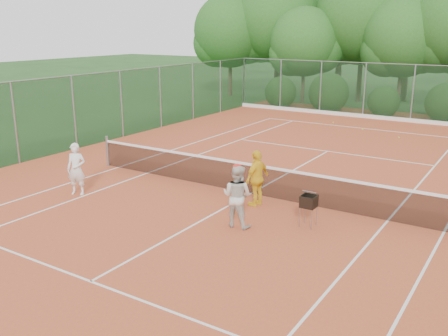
% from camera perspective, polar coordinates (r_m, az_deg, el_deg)
% --- Properties ---
extents(ground, '(120.00, 120.00, 0.00)m').
position_cam_1_polar(ground, '(15.14, 2.99, -3.06)').
color(ground, '#1F4418').
rests_on(ground, ground).
extents(clay_court, '(18.00, 36.00, 0.02)m').
position_cam_1_polar(clay_court, '(15.14, 2.99, -3.02)').
color(clay_court, '#B84E2A').
rests_on(clay_court, ground).
extents(tennis_net, '(11.97, 0.10, 1.10)m').
position_cam_1_polar(tennis_net, '(14.98, 3.02, -1.13)').
color(tennis_net, gray).
rests_on(tennis_net, clay_court).
extents(player_white, '(0.68, 0.58, 1.57)m').
position_cam_1_polar(player_white, '(15.53, -16.51, -0.12)').
color(player_white, white).
rests_on(player_white, clay_court).
extents(player_center_grp, '(0.82, 0.66, 1.64)m').
position_cam_1_polar(player_center_grp, '(12.48, 1.49, -3.18)').
color(player_center_grp, beige).
rests_on(player_center_grp, clay_court).
extents(player_yellow, '(0.51, 0.98, 1.60)m').
position_cam_1_polar(player_yellow, '(13.97, 3.80, -1.16)').
color(player_yellow, yellow).
rests_on(player_yellow, clay_court).
extents(ball_hopper, '(0.36, 0.36, 0.82)m').
position_cam_1_polar(ball_hopper, '(12.69, 9.67, -3.85)').
color(ball_hopper, gray).
rests_on(ball_hopper, clay_court).
extents(stray_ball_a, '(0.07, 0.07, 0.07)m').
position_cam_1_polar(stray_ball_a, '(27.01, 12.38, 5.12)').
color(stray_ball_a, yellow).
rests_on(stray_ball_a, clay_court).
extents(stray_ball_b, '(0.07, 0.07, 0.07)m').
position_cam_1_polar(stray_ball_b, '(24.05, 19.35, 3.30)').
color(stray_ball_b, '#C6E936').
rests_on(stray_ball_b, clay_court).
extents(stray_ball_c, '(0.07, 0.07, 0.07)m').
position_cam_1_polar(stray_ball_c, '(25.49, 15.56, 4.28)').
color(stray_ball_c, '#C4E334').
rests_on(stray_ball_c, clay_court).
extents(court_markings, '(11.03, 23.83, 0.01)m').
position_cam_1_polar(court_markings, '(15.14, 2.99, -2.98)').
color(court_markings, white).
rests_on(court_markings, clay_court).
extents(fence_back, '(18.07, 0.07, 3.00)m').
position_cam_1_polar(fence_back, '(28.58, 18.24, 8.25)').
color(fence_back, '#19381E').
rests_on(fence_back, clay_court).
extents(fence_left, '(0.07, 33.07, 3.00)m').
position_cam_1_polar(fence_left, '(19.72, -22.77, 4.73)').
color(fence_left, '#19381E').
rests_on(fence_left, clay_court).
extents(tropical_treeline, '(32.10, 8.49, 15.03)m').
position_cam_1_polar(tropical_treeline, '(33.19, 23.65, 14.92)').
color(tropical_treeline, brown).
rests_on(tropical_treeline, ground).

